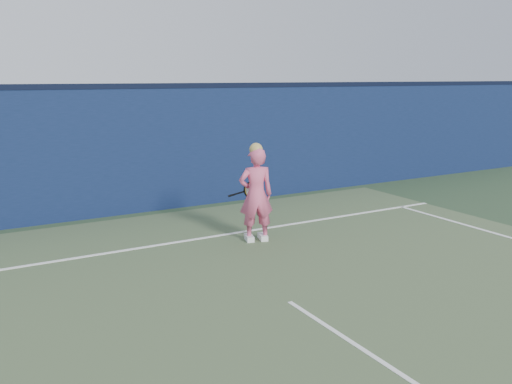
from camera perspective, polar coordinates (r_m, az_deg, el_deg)
ground at (r=6.10m, az=8.85°, el=-14.73°), size 80.00×80.00×0.00m
backstop_wall at (r=11.36m, az=-11.69°, el=4.31°), size 24.00×0.40×2.50m
wall_cap at (r=11.27m, az=-11.98°, el=10.87°), size 24.00×0.42×0.10m
player at (r=9.05m, az=-0.00°, el=-0.25°), size 0.66×0.52×1.67m
racket at (r=9.45m, az=-0.64°, el=0.18°), size 0.53×0.26×0.30m
court_lines at (r=5.87m, az=10.92°, el=-15.80°), size 11.00×12.04×0.01m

